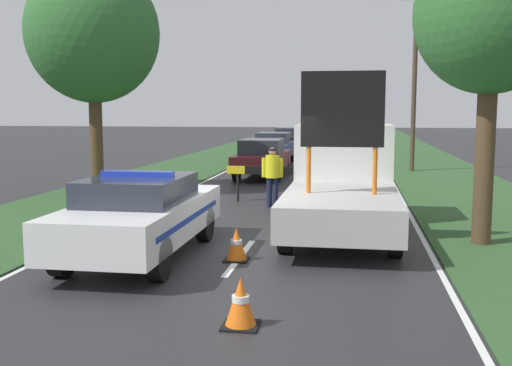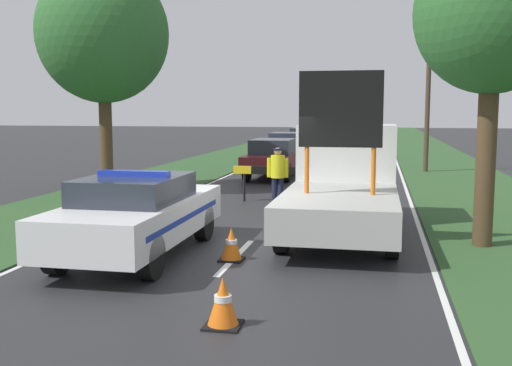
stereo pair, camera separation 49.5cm
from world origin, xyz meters
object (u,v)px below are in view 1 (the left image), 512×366
queued_car_hatch_blue (274,147)px  roadside_tree_near_right (93,34)px  queued_car_wagon_maroon (262,158)px  traffic_cone_near_truck (241,302)px  pedestrian_civilian (312,171)px  work_truck (343,180)px  queued_car_sedan_black (291,141)px  police_car (141,214)px  traffic_cone_behind_barrier (350,201)px  police_officer (272,172)px  traffic_cone_centre_front (236,244)px  roadside_tree_near_left (491,16)px  utility_pole (415,74)px  traffic_cone_near_police (167,195)px  road_barrier (281,173)px

queued_car_hatch_blue → roadside_tree_near_right: (-4.18, -11.09, 4.15)m
queued_car_wagon_maroon → traffic_cone_near_truck: bearing=97.7°
pedestrian_civilian → work_truck: bearing=-44.4°
traffic_cone_near_truck → queued_car_wagon_maroon: bearing=97.7°
queued_car_hatch_blue → queued_car_sedan_black: bearing=-92.1°
police_car → traffic_cone_behind_barrier: police_car is taller
police_officer → traffic_cone_centre_front: (0.15, -5.83, -0.68)m
queued_car_wagon_maroon → traffic_cone_centre_front: bearing=96.7°
police_car → queued_car_wagon_maroon: 12.89m
police_car → queued_car_hatch_blue: 18.82m
roadside_tree_near_right → queued_car_sedan_black: bearing=75.4°
work_truck → police_car: bearing=40.2°
traffic_cone_behind_barrier → queued_car_hatch_blue: queued_car_hatch_blue is taller
police_officer → pedestrian_civilian: (1.04, 0.45, -0.01)m
queued_car_sedan_black → roadside_tree_near_left: 23.74m
utility_pole → roadside_tree_near_right: bearing=-141.1°
pedestrian_civilian → traffic_cone_near_police: size_ratio=2.37×
work_truck → queued_car_wagon_maroon: size_ratio=1.26×
traffic_cone_behind_barrier → roadside_tree_near_right: roadside_tree_near_right is taller
work_truck → roadside_tree_near_right: (-7.79, 4.58, 3.87)m
traffic_cone_centre_front → roadside_tree_near_left: roadside_tree_near_left is taller
police_officer → traffic_cone_centre_front: size_ratio=2.79×
police_officer → police_car: bearing=56.0°
road_barrier → traffic_cone_behind_barrier: road_barrier is taller
road_barrier → police_officer: 0.90m
road_barrier → queued_car_sedan_black: 18.01m
police_car → queued_car_wagon_maroon: size_ratio=1.04×
utility_pole → queued_car_sedan_black: bearing=125.9°
roadside_tree_near_left → traffic_cone_behind_barrier: bearing=125.0°
pedestrian_civilian → traffic_cone_centre_front: pedestrian_civilian is taller
police_car → traffic_cone_near_truck: size_ratio=7.71×
queued_car_hatch_blue → roadside_tree_near_right: 12.56m
traffic_cone_near_police → traffic_cone_behind_barrier: 4.89m
queued_car_hatch_blue → queued_car_sedan_black: 5.81m
queued_car_sedan_black → utility_pole: utility_pole is taller
pedestrian_civilian → queued_car_wagon_maroon: pedestrian_civilian is taller
roadside_tree_near_right → queued_car_hatch_blue: bearing=69.3°
road_barrier → queued_car_wagon_maroon: 6.37m
traffic_cone_behind_barrier → queued_car_hatch_blue: size_ratio=0.11×
queued_car_hatch_blue → queued_car_sedan_black: queued_car_sedan_black is taller
pedestrian_civilian → traffic_cone_behind_barrier: 1.43m
police_officer → traffic_cone_behind_barrier: size_ratio=3.30×
police_car → utility_pole: 17.68m
police_car → pedestrian_civilian: bearing=69.6°
police_officer → pedestrian_civilian: bearing=-175.1°
road_barrier → queued_car_wagon_maroon: size_ratio=0.69×
traffic_cone_centre_front → queued_car_hatch_blue: bearing=95.6°
traffic_cone_near_truck → roadside_tree_near_left: 7.58m
roadside_tree_near_left → utility_pole: 14.24m
roadside_tree_near_right → utility_pole: 13.51m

